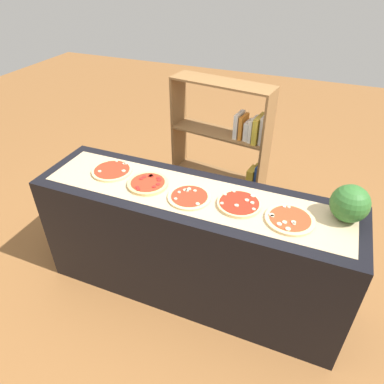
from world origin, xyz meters
name	(u,v)px	position (x,y,z in m)	size (l,w,h in m)	color
ground_plane	(192,286)	(0.00, 0.00, 0.00)	(12.00, 12.00, 0.00)	brown
counter	(192,245)	(0.00, 0.00, 0.47)	(2.25, 0.61, 0.93)	black
parchment_paper	(192,194)	(0.00, 0.00, 0.93)	(2.09, 0.45, 0.00)	tan
pizza_mushroom_0	(112,171)	(-0.65, 0.04, 0.94)	(0.30, 0.30, 0.03)	#E5C17F
pizza_pepperoni_1	(148,183)	(-0.33, -0.01, 0.94)	(0.29, 0.29, 0.03)	#DBB26B
pizza_mushroom_2	(189,197)	(0.00, -0.05, 0.94)	(0.29, 0.29, 0.02)	#E5C17F
pizza_mushroom_3	(239,203)	(0.33, 0.00, 0.94)	(0.28, 0.28, 0.03)	#E5C17F
pizza_mushroom_4	(290,219)	(0.65, -0.03, 0.94)	(0.30, 0.30, 0.03)	#E5C17F
watermelon	(350,204)	(0.97, 0.12, 1.05)	(0.23, 0.23, 0.23)	#2D6628
bookshelf	(230,161)	(-0.02, 0.98, 0.66)	(0.93, 0.38, 1.38)	brown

